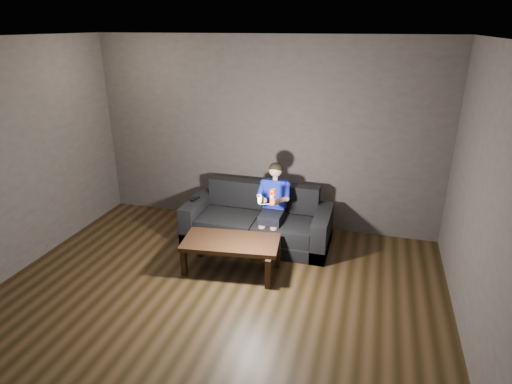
% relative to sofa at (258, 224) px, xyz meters
% --- Properties ---
extents(floor, '(5.00, 5.00, 0.00)m').
position_rel_sofa_xyz_m(floor, '(-0.09, -1.86, -0.25)').
color(floor, black).
rests_on(floor, ground).
extents(back_wall, '(5.00, 0.04, 2.70)m').
position_rel_sofa_xyz_m(back_wall, '(-0.09, 0.64, 1.10)').
color(back_wall, '#393231').
rests_on(back_wall, ground).
extents(right_wall, '(0.04, 5.00, 2.70)m').
position_rel_sofa_xyz_m(right_wall, '(2.41, -1.86, 1.10)').
color(right_wall, '#393231').
rests_on(right_wall, ground).
extents(ceiling, '(5.00, 5.00, 0.02)m').
position_rel_sofa_xyz_m(ceiling, '(-0.09, -1.86, 2.45)').
color(ceiling, silver).
rests_on(ceiling, back_wall).
extents(sofa, '(1.97, 0.85, 0.76)m').
position_rel_sofa_xyz_m(sofa, '(0.00, 0.00, 0.00)').
color(sofa, black).
rests_on(sofa, floor).
extents(child, '(0.43, 0.53, 1.07)m').
position_rel_sofa_xyz_m(child, '(0.22, -0.05, 0.41)').
color(child, black).
rests_on(child, sofa).
extents(wii_remote_red, '(0.06, 0.08, 0.19)m').
position_rel_sofa_xyz_m(wii_remote_red, '(0.31, -0.46, 0.62)').
color(wii_remote_red, red).
rests_on(wii_remote_red, child).
extents(nunchuk_white, '(0.06, 0.09, 0.14)m').
position_rel_sofa_xyz_m(nunchuk_white, '(0.15, -0.46, 0.57)').
color(nunchuk_white, white).
rests_on(nunchuk_white, child).
extents(wii_remote_black, '(0.08, 0.17, 0.03)m').
position_rel_sofa_xyz_m(wii_remote_black, '(-0.88, -0.07, 0.30)').
color(wii_remote_black, black).
rests_on(wii_remote_black, sofa).
extents(coffee_table, '(1.20, 0.71, 0.41)m').
position_rel_sofa_xyz_m(coffee_table, '(-0.09, -0.84, 0.11)').
color(coffee_table, black).
rests_on(coffee_table, floor).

